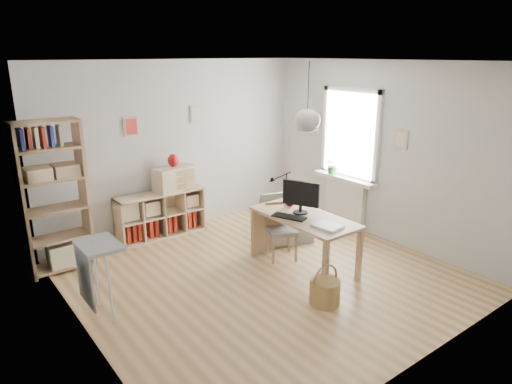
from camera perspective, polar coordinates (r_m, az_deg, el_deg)
ground at (r=6.07m, az=0.98°, el=-10.36°), size 4.50×4.50×0.00m
room_shell at (r=5.69m, az=6.44°, el=8.94°), size 4.50×4.50×4.50m
window_unit at (r=7.47m, az=11.74°, el=7.11°), size 0.07×1.16×1.46m
radiator at (r=7.72m, az=11.06°, el=-1.34°), size 0.10×0.80×0.80m
windowsill at (r=7.56m, az=10.99°, el=1.68°), size 0.22×1.20×0.06m
desk at (r=6.03m, az=6.02°, el=-3.82°), size 0.70×1.50×0.75m
cube_shelf at (r=7.36m, az=-12.04°, el=-3.15°), size 1.40×0.38×0.72m
tall_bookshelf at (r=6.40m, az=-24.07°, el=0.06°), size 0.80×0.38×2.00m
side_table at (r=5.21m, az=-19.61°, el=-8.08°), size 0.40×0.55×0.85m
chair at (r=6.43m, az=3.10°, el=-4.38°), size 0.51×0.51×0.79m
wicker_basket at (r=5.44m, az=8.60°, el=-12.12°), size 0.36×0.36×0.49m
storage_chest at (r=7.11m, az=3.93°, el=-4.16°), size 0.84×0.89×0.70m
monitor at (r=6.02m, az=5.63°, el=-0.43°), size 0.25×0.47×0.44m
keyboard at (r=5.91m, az=4.14°, el=-3.11°), size 0.32×0.47×0.02m
task_lamp at (r=6.40m, az=2.89°, el=0.98°), size 0.38×0.14×0.40m
yarn_ball at (r=6.33m, az=4.26°, el=-1.20°), size 0.13×0.13×0.13m
paper_tray at (r=5.64m, az=8.90°, el=-4.25°), size 0.31×0.36×0.03m
drawer_chest at (r=7.26m, az=-10.23°, el=1.68°), size 0.68×0.40×0.37m
red_vase at (r=7.19m, az=-10.31°, el=3.88°), size 0.17×0.17×0.20m
potted_plant at (r=7.67m, az=9.55°, el=3.35°), size 0.32×0.30×0.30m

